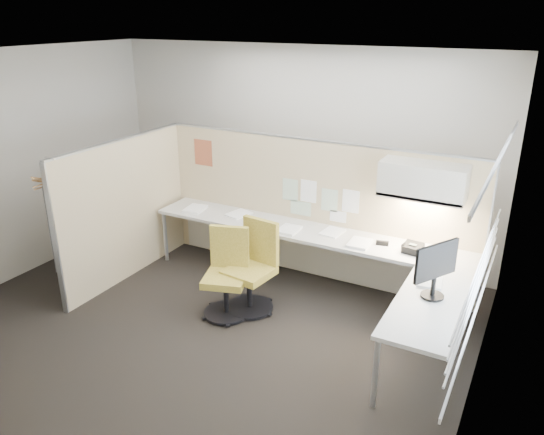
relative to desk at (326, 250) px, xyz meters
The scene contains 27 objects.
floor 1.58m from the desk, 129.58° to the right, with size 5.50×4.50×0.01m, color black.
ceiling 2.64m from the desk, 129.58° to the right, with size 5.50×4.50×0.01m, color white.
wall_back 1.66m from the desk, 129.62° to the left, with size 5.50×0.02×2.80m, color beige.
wall_front 3.59m from the desk, 105.41° to the right, with size 5.50×0.02×2.80m, color beige.
wall_left 3.93m from the desk, 162.99° to the right, with size 0.02×4.50×2.80m, color beige.
wall_right 2.28m from the desk, 31.75° to the right, with size 0.02×4.50×2.80m, color beige.
window_pane 2.32m from the desk, 32.11° to the right, with size 0.01×2.80×1.30m, color #A6B6C1.
partition_back 0.67m from the desk, 128.75° to the left, with size 4.10×0.06×1.75m, color beige.
partition_left 2.52m from the desk, 165.56° to the right, with size 0.06×2.20×1.75m, color beige.
desk is the anchor object (origin of this frame).
overhead_bin 1.35m from the desk, 15.24° to the left, with size 0.90×0.36×0.38m, color beige.
task_light_strip 1.22m from the desk, 15.24° to the left, with size 0.60×0.06×0.02m, color #FFEABF.
pinned_papers 0.69m from the desk, 124.37° to the left, with size 1.01×0.00×0.47m.
poster 2.19m from the desk, 167.47° to the left, with size 0.28×0.00×0.35m, color #FF5B20.
chair_left 0.88m from the desk, 134.59° to the right, with size 0.54×0.56×1.02m.
chair_right 1.19m from the desk, 133.89° to the right, with size 0.57×0.59×0.97m.
monitor 1.63m from the desk, 29.16° to the right, with size 0.29×0.45×0.54m.
phone 0.99m from the desk, ahead, with size 0.23×0.21×0.12m.
stapler 0.65m from the desk, 13.86° to the left, with size 0.14×0.04×0.05m, color black.
tape_dispenser 0.93m from the desk, 12.02° to the left, with size 0.10×0.06×0.06m, color black.
coat_hook 3.10m from the desk, 147.10° to the right, with size 0.18×0.43×1.30m.
paper_stack_0 1.91m from the desk, behind, with size 0.23×0.30×0.03m, color white.
paper_stack_1 1.33m from the desk, behind, with size 0.23×0.30×0.02m, color white.
paper_stack_2 0.51m from the desk, behind, with size 0.23×0.30×0.03m, color white.
paper_stack_3 0.27m from the desk, 92.79° to the left, with size 0.23×0.30×0.01m, color white.
paper_stack_4 0.42m from the desk, ahead, with size 0.23×0.30×0.03m, color white.
paper_stack_5 1.38m from the desk, 20.40° to the right, with size 0.23×0.30×0.02m, color white.
Camera 1 is at (3.01, -4.10, 3.18)m, focal length 35.00 mm.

